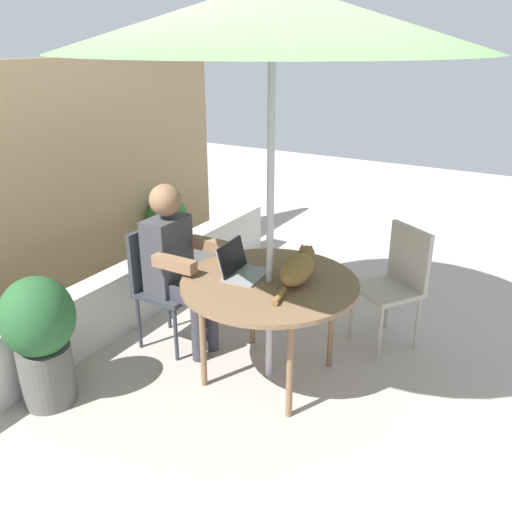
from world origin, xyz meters
The scene contains 12 objects.
ground_plane centered at (0.00, 0.00, 0.00)m, with size 14.00×14.00×0.00m, color #ADA399.
fence_back centered at (0.00, 2.10, 1.00)m, with size 4.50×0.08×2.00m, color tan.
planter_wall_low centered at (0.00, 1.33, 0.24)m, with size 4.05×0.20×0.48m, color beige.
patio_table centered at (0.00, 0.00, 0.66)m, with size 1.14×1.14×0.71m.
patio_umbrella centered at (0.00, 0.00, 2.24)m, with size 2.36×2.36×2.42m.
chair_occupied centered at (0.00, 0.91, 0.52)m, with size 0.40×0.40×0.89m.
chair_empty centered at (0.88, -0.58, 0.52)m, with size 0.55×0.55×0.89m.
person_seated centered at (0.00, 0.75, 0.69)m, with size 0.48×0.48×1.23m.
laptop centered at (-0.02, 0.22, 0.77)m, with size 0.32×0.27×0.21m.
cat centered at (0.10, -0.15, 0.79)m, with size 0.65×0.26×0.17m.
potted_plant_by_chair centered at (-0.94, 1.06, 0.48)m, with size 0.44×0.44×0.85m.
potted_plant_corner centered at (1.28, 1.89, 0.38)m, with size 0.42×0.42×0.68m.
Camera 1 is at (-2.70, -1.48, 2.13)m, focal length 37.48 mm.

